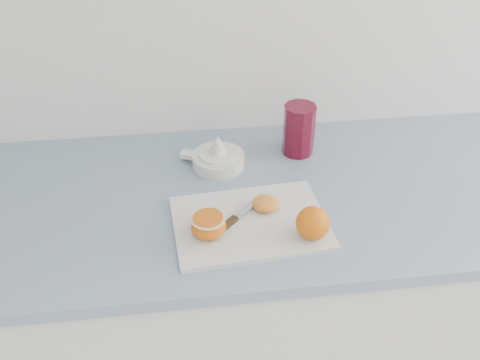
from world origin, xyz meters
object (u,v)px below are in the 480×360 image
Objects in this scene: red_tumbler at (299,131)px; counter at (263,311)px; cutting_board at (250,223)px; citrus_juicer at (218,157)px; half_orange at (209,226)px.

counter is at bearing -124.21° from red_tumbler.
citrus_juicer reaches higher than cutting_board.
counter is 0.53m from half_orange.
cutting_board is (-0.06, -0.12, 0.45)m from counter.
half_orange is at bearing -135.03° from counter.
red_tumbler is at bearing 9.93° from citrus_juicer.
citrus_juicer reaches higher than counter.
citrus_juicer is at bearing 80.85° from half_orange.
citrus_juicer reaches higher than half_orange.
citrus_juicer is (-0.05, 0.24, 0.02)m from cutting_board.
half_orange is at bearing -99.15° from citrus_juicer.
citrus_juicer is at bearing -170.07° from red_tumbler.
cutting_board reaches higher than counter.
citrus_juicer is 1.20× the size of red_tumbler.
half_orange is at bearing -161.51° from cutting_board.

